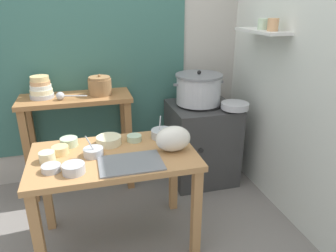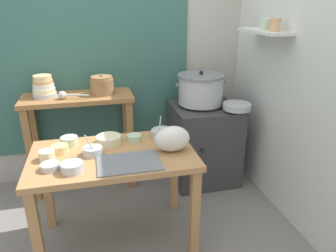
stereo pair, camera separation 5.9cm
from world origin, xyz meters
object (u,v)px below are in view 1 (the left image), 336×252
at_px(serving_tray, 131,163).
at_px(prep_bowl_0, 51,168).
at_px(prep_bowl_6, 162,133).
at_px(prep_bowl_7, 109,140).
at_px(prep_bowl_1, 47,156).
at_px(prep_bowl_3, 134,138).
at_px(prep_bowl_8, 69,142).
at_px(back_shelf_table, 78,120).
at_px(ladle, 61,96).
at_px(bowl_stack_enamel, 41,88).
at_px(wide_pan, 235,106).
at_px(steamer_pot, 199,89).
at_px(stove_block, 201,142).
at_px(prep_bowl_4, 93,152).
at_px(prep_table, 115,168).
at_px(plastic_bag, 173,139).
at_px(clay_pot, 100,86).
at_px(prep_bowl_2, 74,168).
at_px(prep_bowl_5, 60,150).

bearing_deg(serving_tray, prep_bowl_0, 175.98).
relative_size(prep_bowl_6, prep_bowl_7, 0.96).
relative_size(prep_bowl_1, prep_bowl_3, 0.94).
distance_m(prep_bowl_0, prep_bowl_8, 0.36).
bearing_deg(back_shelf_table, ladle, -142.61).
relative_size(bowl_stack_enamel, prep_bowl_0, 1.73).
relative_size(ladle, wide_pan, 1.03).
bearing_deg(steamer_pot, prep_bowl_6, -131.16).
xyz_separation_m(steamer_pot, prep_bowl_7, (-0.89, -0.58, -0.17)).
relative_size(stove_block, prep_bowl_4, 5.26).
relative_size(prep_table, serving_tray, 2.75).
relative_size(plastic_bag, wide_pan, 0.98).
distance_m(stove_block, prep_bowl_7, 1.14).
bearing_deg(prep_bowl_6, prep_bowl_1, -167.44).
xyz_separation_m(clay_pot, prep_bowl_2, (-0.24, -1.04, -0.23)).
xyz_separation_m(prep_bowl_5, prep_bowl_8, (0.05, 0.12, 0.00)).
xyz_separation_m(steamer_pot, ladle, (-1.21, 0.03, 0.02)).
distance_m(prep_bowl_6, prep_bowl_7, 0.40).
bearing_deg(prep_bowl_0, back_shelf_table, 81.11).
bearing_deg(stove_block, ladle, 177.80).
bearing_deg(prep_bowl_1, stove_block, 28.30).
bearing_deg(prep_bowl_7, serving_tray, -72.63).
bearing_deg(prep_bowl_7, prep_bowl_3, 3.84).
distance_m(stove_block, prep_bowl_2, 1.53).
distance_m(serving_tray, prep_bowl_6, 0.46).
xyz_separation_m(prep_bowl_4, prep_bowl_6, (0.51, 0.17, 0.00)).
xyz_separation_m(prep_table, prep_bowl_4, (-0.13, 0.01, 0.14)).
distance_m(wide_pan, prep_bowl_7, 1.20).
relative_size(wide_pan, prep_bowl_3, 2.31).
bearing_deg(bowl_stack_enamel, wide_pan, -12.96).
xyz_separation_m(back_shelf_table, ladle, (-0.11, -0.08, 0.26)).
bearing_deg(prep_table, ladle, 113.93).
relative_size(prep_bowl_2, prep_bowl_4, 0.91).
bearing_deg(serving_tray, wide_pan, 32.67).
relative_size(wide_pan, prep_bowl_0, 2.14).
bearing_deg(prep_bowl_0, prep_bowl_4, 29.07).
distance_m(back_shelf_table, wide_pan, 1.41).
relative_size(plastic_bag, prep_bowl_4, 1.63).
bearing_deg(plastic_bag, bowl_stack_enamel, 134.13).
bearing_deg(prep_bowl_7, steamer_pot, 33.00).
xyz_separation_m(prep_bowl_1, prep_bowl_3, (0.59, 0.17, -0.01)).
bearing_deg(prep_bowl_0, bowl_stack_enamel, 96.65).
relative_size(clay_pot, prep_bowl_5, 1.84).
bearing_deg(steamer_pot, wide_pan, -42.73).
relative_size(ladle, prep_bowl_4, 1.71).
distance_m(prep_bowl_3, prep_bowl_4, 0.34).
distance_m(wide_pan, prep_bowl_2, 1.55).
bearing_deg(prep_bowl_7, prep_bowl_4, -126.53).
xyz_separation_m(prep_bowl_1, prep_bowl_6, (0.80, 0.18, -0.00)).
distance_m(stove_block, bowl_stack_enamel, 1.55).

